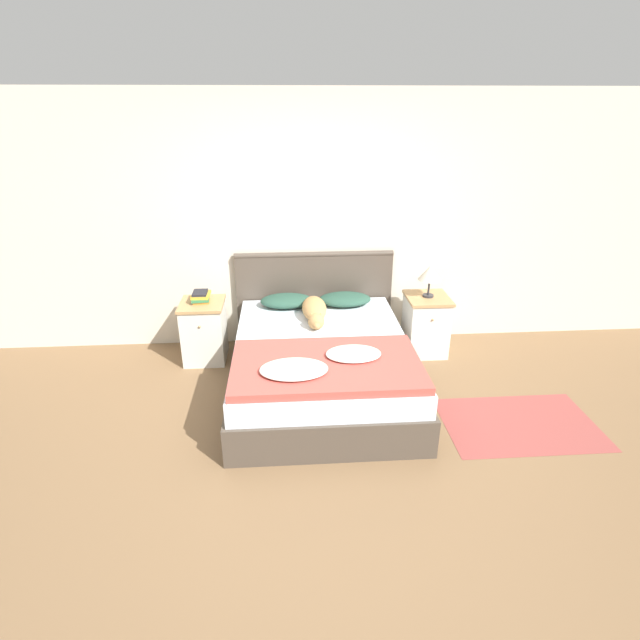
{
  "coord_description": "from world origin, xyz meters",
  "views": [
    {
      "loc": [
        -0.21,
        -2.88,
        2.42
      ],
      "look_at": [
        0.08,
        1.22,
        0.61
      ],
      "focal_mm": 28.0,
      "sensor_mm": 36.0,
      "label": 1
    }
  ],
  "objects_px": {
    "nightstand_left": "(204,331)",
    "pillow_left": "(287,301)",
    "book_stack": "(201,297)",
    "nightstand_right": "(425,324)",
    "dog": "(315,310)",
    "table_lamp": "(430,273)",
    "bed": "(322,366)",
    "pillow_right": "(345,299)"
  },
  "relations": [
    {
      "from": "bed",
      "to": "nightstand_right",
      "type": "height_order",
      "value": "nightstand_right"
    },
    {
      "from": "bed",
      "to": "nightstand_right",
      "type": "relative_size",
      "value": 3.31
    },
    {
      "from": "nightstand_left",
      "to": "bed",
      "type": "bearing_deg",
      "value": -31.8
    },
    {
      "from": "dog",
      "to": "bed",
      "type": "bearing_deg",
      "value": -86.3
    },
    {
      "from": "bed",
      "to": "pillow_right",
      "type": "xyz_separation_m",
      "value": [
        0.3,
        0.8,
        0.32
      ]
    },
    {
      "from": "bed",
      "to": "book_stack",
      "type": "bearing_deg",
      "value": 147.28
    },
    {
      "from": "bed",
      "to": "pillow_left",
      "type": "distance_m",
      "value": 0.91
    },
    {
      "from": "nightstand_right",
      "to": "pillow_right",
      "type": "bearing_deg",
      "value": 173.18
    },
    {
      "from": "nightstand_right",
      "to": "pillow_right",
      "type": "relative_size",
      "value": 1.15
    },
    {
      "from": "nightstand_right",
      "to": "nightstand_left",
      "type": "bearing_deg",
      "value": 180.0
    },
    {
      "from": "bed",
      "to": "book_stack",
      "type": "height_order",
      "value": "book_stack"
    },
    {
      "from": "nightstand_left",
      "to": "nightstand_right",
      "type": "relative_size",
      "value": 1.0
    },
    {
      "from": "book_stack",
      "to": "table_lamp",
      "type": "height_order",
      "value": "table_lamp"
    },
    {
      "from": "table_lamp",
      "to": "nightstand_left",
      "type": "bearing_deg",
      "value": -179.85
    },
    {
      "from": "bed",
      "to": "table_lamp",
      "type": "distance_m",
      "value": 1.46
    },
    {
      "from": "pillow_right",
      "to": "dog",
      "type": "distance_m",
      "value": 0.45
    },
    {
      "from": "bed",
      "to": "table_lamp",
      "type": "xyz_separation_m",
      "value": [
        1.13,
        0.71,
        0.61
      ]
    },
    {
      "from": "nightstand_left",
      "to": "dog",
      "type": "xyz_separation_m",
      "value": [
        1.1,
        -0.21,
        0.28
      ]
    },
    {
      "from": "dog",
      "to": "book_stack",
      "type": "bearing_deg",
      "value": 167.6
    },
    {
      "from": "pillow_right",
      "to": "table_lamp",
      "type": "xyz_separation_m",
      "value": [
        0.83,
        -0.09,
        0.29
      ]
    },
    {
      "from": "nightstand_left",
      "to": "book_stack",
      "type": "relative_size",
      "value": 2.73
    },
    {
      "from": "dog",
      "to": "table_lamp",
      "type": "bearing_deg",
      "value": 10.69
    },
    {
      "from": "nightstand_left",
      "to": "pillow_left",
      "type": "bearing_deg",
      "value": 6.82
    },
    {
      "from": "dog",
      "to": "table_lamp",
      "type": "height_order",
      "value": "table_lamp"
    },
    {
      "from": "nightstand_left",
      "to": "table_lamp",
      "type": "bearing_deg",
      "value": 0.15
    },
    {
      "from": "nightstand_left",
      "to": "nightstand_right",
      "type": "distance_m",
      "value": 2.26
    },
    {
      "from": "pillow_left",
      "to": "dog",
      "type": "bearing_deg",
      "value": -49.82
    },
    {
      "from": "table_lamp",
      "to": "pillow_left",
      "type": "bearing_deg",
      "value": 176.24
    },
    {
      "from": "dog",
      "to": "book_stack",
      "type": "distance_m",
      "value": 1.13
    },
    {
      "from": "nightstand_left",
      "to": "pillow_right",
      "type": "bearing_deg",
      "value": 4.0
    },
    {
      "from": "bed",
      "to": "dog",
      "type": "height_order",
      "value": "dog"
    },
    {
      "from": "nightstand_left",
      "to": "pillow_right",
      "type": "xyz_separation_m",
      "value": [
        1.42,
        0.1,
        0.26
      ]
    },
    {
      "from": "nightstand_left",
      "to": "pillow_left",
      "type": "xyz_separation_m",
      "value": [
        0.83,
        0.1,
        0.26
      ]
    },
    {
      "from": "nightstand_left",
      "to": "dog",
      "type": "distance_m",
      "value": 1.15
    },
    {
      "from": "nightstand_left",
      "to": "pillow_right",
      "type": "relative_size",
      "value": 1.15
    },
    {
      "from": "bed",
      "to": "table_lamp",
      "type": "relative_size",
      "value": 6.24
    },
    {
      "from": "book_stack",
      "to": "nightstand_right",
      "type": "bearing_deg",
      "value": -0.75
    },
    {
      "from": "nightstand_right",
      "to": "table_lamp",
      "type": "relative_size",
      "value": 1.88
    },
    {
      "from": "pillow_left",
      "to": "table_lamp",
      "type": "distance_m",
      "value": 1.45
    },
    {
      "from": "nightstand_right",
      "to": "dog",
      "type": "distance_m",
      "value": 1.21
    },
    {
      "from": "pillow_right",
      "to": "table_lamp",
      "type": "bearing_deg",
      "value": -6.42
    },
    {
      "from": "nightstand_right",
      "to": "pillow_right",
      "type": "height_order",
      "value": "pillow_right"
    }
  ]
}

